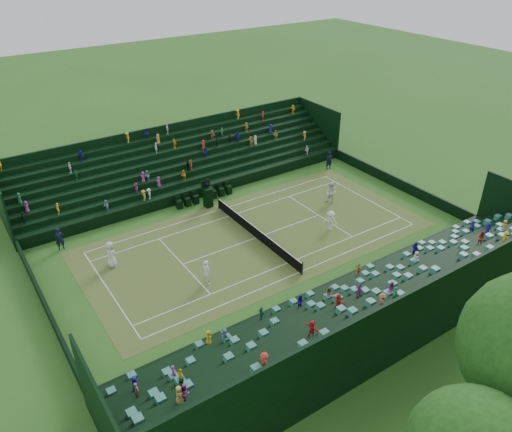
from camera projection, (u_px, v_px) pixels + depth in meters
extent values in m
plane|color=#2C651F|center=(256.00, 238.00, 39.19)|extent=(160.00, 160.00, 0.00)
cube|color=#376F25|center=(256.00, 238.00, 39.19)|extent=(12.97, 26.77, 0.01)
cube|color=black|center=(397.00, 183.00, 46.61)|extent=(17.17, 0.20, 1.00)
cube|color=black|center=(46.00, 307.00, 31.27)|extent=(17.17, 0.20, 1.00)
cube|color=black|center=(328.00, 289.00, 32.84)|extent=(0.20, 31.77, 1.00)
cube|color=black|center=(204.00, 191.00, 45.04)|extent=(0.20, 31.77, 1.00)
cube|color=black|center=(333.00, 293.00, 32.48)|extent=(0.80, 32.00, 1.00)
cube|color=black|center=(341.00, 297.00, 31.80)|extent=(0.80, 32.00, 1.45)
cube|color=black|center=(350.00, 301.00, 31.11)|extent=(0.80, 32.00, 1.90)
cube|color=black|center=(360.00, 305.00, 30.42)|extent=(0.80, 32.00, 2.35)
cube|color=black|center=(370.00, 309.00, 29.73)|extent=(0.80, 32.00, 2.80)
cube|color=black|center=(380.00, 314.00, 29.05)|extent=(0.80, 32.00, 3.25)
cube|color=black|center=(391.00, 319.00, 28.36)|extent=(0.80, 32.00, 3.70)
cube|color=black|center=(402.00, 324.00, 27.67)|extent=(0.80, 32.00, 4.15)
cube|color=black|center=(410.00, 324.00, 27.13)|extent=(0.20, 32.00, 4.90)
cube|color=black|center=(201.00, 189.00, 45.40)|extent=(0.80, 32.00, 1.00)
cube|color=black|center=(197.00, 184.00, 45.86)|extent=(0.80, 32.00, 1.45)
cube|color=black|center=(193.00, 179.00, 46.32)|extent=(0.80, 32.00, 1.90)
cube|color=black|center=(188.00, 173.00, 46.78)|extent=(0.80, 32.00, 2.35)
cube|color=black|center=(184.00, 168.00, 47.25)|extent=(0.80, 32.00, 2.80)
cube|color=black|center=(180.00, 163.00, 47.71)|extent=(0.80, 32.00, 3.25)
cube|color=black|center=(177.00, 158.00, 48.17)|extent=(0.80, 32.00, 3.70)
cube|color=black|center=(173.00, 153.00, 48.63)|extent=(0.80, 32.00, 4.15)
cube|color=black|center=(170.00, 148.00, 48.81)|extent=(0.20, 32.00, 4.90)
cylinder|color=black|center=(219.00, 203.00, 43.08)|extent=(0.10, 0.10, 1.06)
cylinder|color=black|center=(302.00, 269.00, 34.77)|extent=(0.10, 0.10, 1.06)
cube|color=black|center=(256.00, 233.00, 38.96)|extent=(11.57, 0.02, 0.86)
cube|color=white|center=(256.00, 228.00, 38.73)|extent=(11.57, 0.04, 0.07)
cylinder|color=black|center=(509.00, 425.00, 22.43)|extent=(0.50, 0.50, 3.47)
cube|color=black|center=(208.00, 198.00, 43.23)|extent=(0.66, 0.66, 1.70)
cube|color=black|center=(208.00, 189.00, 42.78)|extent=(0.85, 0.85, 0.09)
cube|color=black|center=(205.00, 184.00, 42.86)|extent=(0.08, 0.85, 0.66)
imported|color=black|center=(207.00, 184.00, 42.54)|extent=(0.41, 0.49, 0.88)
cube|color=black|center=(179.00, 204.00, 43.17)|extent=(0.48, 0.48, 0.77)
cube|color=black|center=(178.00, 198.00, 43.10)|extent=(0.06, 0.48, 0.48)
cube|color=black|center=(187.00, 202.00, 43.55)|extent=(0.48, 0.48, 0.77)
cube|color=black|center=(186.00, 196.00, 43.49)|extent=(0.06, 0.48, 0.48)
cube|color=black|center=(196.00, 199.00, 43.94)|extent=(0.48, 0.48, 0.77)
cube|color=black|center=(194.00, 194.00, 43.87)|extent=(0.06, 0.48, 0.48)
cube|color=black|center=(213.00, 194.00, 44.81)|extent=(0.48, 0.48, 0.77)
cube|color=black|center=(212.00, 188.00, 44.74)|extent=(0.06, 0.48, 0.48)
cube|color=black|center=(221.00, 192.00, 45.20)|extent=(0.48, 0.48, 0.77)
cube|color=black|center=(220.00, 186.00, 45.13)|extent=(0.06, 0.48, 0.48)
cube|color=black|center=(229.00, 190.00, 45.58)|extent=(0.48, 0.48, 0.77)
cube|color=black|center=(227.00, 184.00, 45.51)|extent=(0.06, 0.48, 0.48)
imported|color=silver|center=(111.00, 254.00, 35.45)|extent=(1.07, 0.78, 2.01)
imported|color=white|center=(207.00, 272.00, 33.73)|extent=(0.77, 0.58, 1.88)
imported|color=silver|center=(331.00, 193.00, 43.68)|extent=(1.21, 1.09, 2.02)
imported|color=white|center=(330.00, 220.00, 39.90)|extent=(1.25, 1.09, 1.68)
imported|color=black|center=(329.00, 160.00, 50.05)|extent=(0.57, 0.75, 1.84)
imported|color=black|center=(60.00, 239.00, 37.40)|extent=(0.51, 0.70, 1.80)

